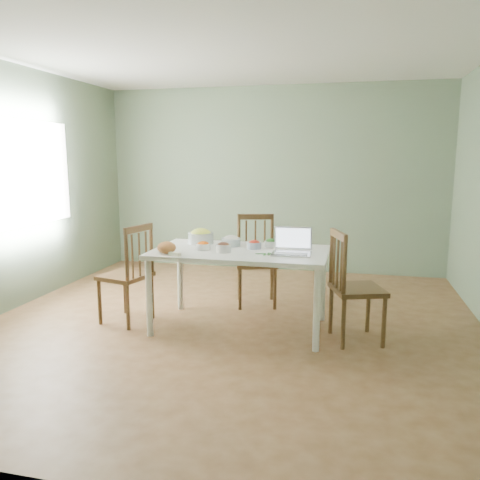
% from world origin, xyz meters
% --- Properties ---
extents(floor, '(5.00, 5.00, 0.00)m').
position_xyz_m(floor, '(0.00, 0.00, 0.00)').
color(floor, brown).
rests_on(floor, ground).
extents(ceiling, '(5.00, 5.00, 0.00)m').
position_xyz_m(ceiling, '(0.00, 0.00, 2.70)').
color(ceiling, white).
rests_on(ceiling, ground).
extents(wall_back, '(5.00, 0.00, 2.70)m').
position_xyz_m(wall_back, '(0.00, 2.50, 1.35)').
color(wall_back, slate).
rests_on(wall_back, ground).
extents(wall_front, '(5.00, 0.00, 2.70)m').
position_xyz_m(wall_front, '(0.00, -2.50, 1.35)').
color(wall_front, slate).
rests_on(wall_front, ground).
extents(wall_left, '(0.00, 5.00, 2.70)m').
position_xyz_m(wall_left, '(-2.50, 0.00, 1.35)').
color(wall_left, slate).
rests_on(wall_left, ground).
extents(window_left, '(0.04, 1.60, 1.20)m').
position_xyz_m(window_left, '(-2.48, 0.30, 1.50)').
color(window_left, white).
rests_on(window_left, ground).
extents(dining_table, '(1.69, 0.95, 0.79)m').
position_xyz_m(dining_table, '(0.12, -0.05, 0.40)').
color(dining_table, white).
rests_on(dining_table, floor).
extents(chair_far, '(0.55, 0.54, 1.03)m').
position_xyz_m(chair_far, '(0.13, 0.72, 0.52)').
color(chair_far, '#3C2415').
rests_on(chair_far, floor).
extents(chair_left, '(0.52, 0.54, 1.02)m').
position_xyz_m(chair_left, '(-1.07, -0.14, 0.51)').
color(chair_left, '#3C2415').
rests_on(chair_left, floor).
extents(chair_right, '(0.56, 0.57, 1.03)m').
position_xyz_m(chair_right, '(1.24, -0.13, 0.52)').
color(chair_right, '#3C2415').
rests_on(chair_right, floor).
extents(bread_boule, '(0.23, 0.23, 0.11)m').
position_xyz_m(bread_boule, '(-0.52, -0.37, 0.85)').
color(bread_boule, '#CE7B3C').
rests_on(bread_boule, dining_table).
extents(butter_stick, '(0.12, 0.06, 0.03)m').
position_xyz_m(butter_stick, '(-0.40, -0.46, 0.81)').
color(butter_stick, '#F8EFCB').
rests_on(butter_stick, dining_table).
extents(bowl_squash, '(0.33, 0.33, 0.15)m').
position_xyz_m(bowl_squash, '(-0.37, 0.20, 0.87)').
color(bowl_squash, yellow).
rests_on(bowl_squash, dining_table).
extents(bowl_carrot, '(0.16, 0.16, 0.08)m').
position_xyz_m(bowl_carrot, '(-0.24, -0.11, 0.83)').
color(bowl_carrot, '#DA3700').
rests_on(bowl_carrot, dining_table).
extents(bowl_onion, '(0.25, 0.25, 0.10)m').
position_xyz_m(bowl_onion, '(-0.03, 0.14, 0.84)').
color(bowl_onion, beige).
rests_on(bowl_onion, dining_table).
extents(bowl_mushroom, '(0.16, 0.16, 0.09)m').
position_xyz_m(bowl_mushroom, '(-0.01, -0.19, 0.84)').
color(bowl_mushroom, '#331C12').
rests_on(bowl_mushroom, dining_table).
extents(bowl_redpep, '(0.15, 0.15, 0.08)m').
position_xyz_m(bowl_redpep, '(0.24, 0.05, 0.83)').
color(bowl_redpep, red).
rests_on(bowl_redpep, dining_table).
extents(bowl_broccoli, '(0.17, 0.17, 0.08)m').
position_xyz_m(bowl_broccoli, '(0.38, 0.17, 0.83)').
color(bowl_broccoli, '#215012').
rests_on(bowl_broccoli, dining_table).
extents(flatbread, '(0.18, 0.18, 0.02)m').
position_xyz_m(flatbread, '(0.51, 0.32, 0.80)').
color(flatbread, beige).
rests_on(flatbread, dining_table).
extents(basil_bunch, '(0.18, 0.18, 0.02)m').
position_xyz_m(basil_bunch, '(0.38, -0.20, 0.80)').
color(basil_bunch, '#1C4917').
rests_on(basil_bunch, dining_table).
extents(laptop, '(0.37, 0.33, 0.24)m').
position_xyz_m(laptop, '(0.63, -0.15, 0.91)').
color(laptop, silver).
rests_on(laptop, dining_table).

